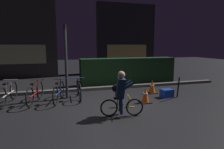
% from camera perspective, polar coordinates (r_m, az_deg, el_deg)
% --- Properties ---
extents(ground_plane, '(40.00, 40.00, 0.00)m').
position_cam_1_polar(ground_plane, '(6.36, -0.19, -8.92)').
color(ground_plane, black).
extents(sidewalk_curb, '(12.00, 0.24, 0.12)m').
position_cam_1_polar(sidewalk_curb, '(8.40, -4.43, -4.13)').
color(sidewalk_curb, '#56544F').
rests_on(sidewalk_curb, ground).
extents(hedge_row, '(4.80, 0.70, 1.29)m').
position_cam_1_polar(hedge_row, '(9.66, 4.88, 1.09)').
color(hedge_row, '#19381C').
rests_on(hedge_row, ground).
extents(storefront_left, '(4.34, 0.54, 4.72)m').
position_cam_1_polar(storefront_left, '(12.48, -26.25, 9.81)').
color(storefront_left, '#383330').
rests_on(storefront_left, ground).
extents(storefront_right, '(4.18, 0.54, 4.76)m').
position_cam_1_polar(storefront_right, '(13.91, 4.17, 10.55)').
color(storefront_right, '#262328').
rests_on(storefront_right, ground).
extents(street_post, '(0.10, 0.10, 2.62)m').
position_cam_1_polar(street_post, '(7.05, -13.47, 3.47)').
color(street_post, '#2D2D33').
rests_on(street_post, ground).
extents(parked_bike_leftmost, '(0.46, 1.67, 0.77)m').
position_cam_1_polar(parked_bike_leftmost, '(7.21, -28.38, -4.97)').
color(parked_bike_leftmost, black).
rests_on(parked_bike_leftmost, ground).
extents(parked_bike_left_mid, '(0.50, 1.60, 0.75)m').
position_cam_1_polar(parked_bike_left_mid, '(6.94, -21.80, -5.12)').
color(parked_bike_left_mid, black).
rests_on(parked_bike_left_mid, ground).
extents(parked_bike_center_left, '(0.51, 1.57, 0.74)m').
position_cam_1_polar(parked_bike_center_left, '(6.88, -15.47, -4.95)').
color(parked_bike_center_left, black).
rests_on(parked_bike_center_left, ground).
extents(parked_bike_center_right, '(0.46, 1.58, 0.73)m').
position_cam_1_polar(parked_bike_center_right, '(7.10, -9.81, -4.39)').
color(parked_bike_center_right, black).
rests_on(parked_bike_center_right, ground).
extents(traffic_cone_near, '(0.36, 0.36, 0.54)m').
position_cam_1_polar(traffic_cone_near, '(6.61, 9.85, -6.04)').
color(traffic_cone_near, black).
rests_on(traffic_cone_near, ground).
extents(traffic_cone_far, '(0.36, 0.36, 0.55)m').
position_cam_1_polar(traffic_cone_far, '(7.93, 11.82, -3.55)').
color(traffic_cone_far, black).
rests_on(traffic_cone_far, ground).
extents(blue_crate, '(0.49, 0.39, 0.30)m').
position_cam_1_polar(blue_crate, '(7.49, 15.92, -5.33)').
color(blue_crate, '#193DB7').
rests_on(blue_crate, ground).
extents(cyclist, '(1.17, 0.59, 1.25)m').
position_cam_1_polar(cyclist, '(5.24, 2.65, -5.64)').
color(cyclist, black).
rests_on(cyclist, ground).
extents(closed_umbrella, '(0.20, 0.32, 0.82)m').
position_cam_1_polar(closed_umbrella, '(7.40, 19.04, -3.59)').
color(closed_umbrella, black).
rests_on(closed_umbrella, ground).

